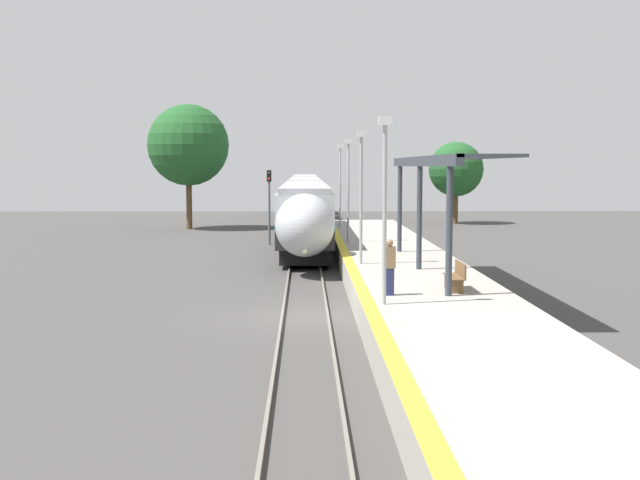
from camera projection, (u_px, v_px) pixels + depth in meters
name	position (u px, v px, depth m)	size (l,w,h in m)	color
ground_plane	(305.00, 317.00, 25.61)	(120.00, 120.00, 0.00)	#423F3D
rail_left	(282.00, 315.00, 25.59)	(0.08, 90.00, 0.15)	slate
rail_right	(327.00, 315.00, 25.62)	(0.08, 90.00, 0.15)	slate
train	(305.00, 198.00, 65.34)	(2.73, 64.83, 3.80)	black
platform_right	(429.00, 302.00, 25.64)	(4.77, 64.00, 0.98)	#9E998E
platform_bench	(457.00, 275.00, 24.80)	(0.44, 1.64, 0.89)	brown
person_waiting	(389.00, 266.00, 23.83)	(0.36, 0.22, 1.68)	navy
railway_signal	(269.00, 199.00, 48.89)	(0.28, 0.28, 4.56)	#59595E
lamppost_near	(385.00, 197.00, 22.08)	(0.36, 0.20, 5.21)	#9E9EA3
lamppost_mid	(361.00, 188.00, 31.34)	(0.36, 0.20, 5.21)	#9E9EA3
lamppost_far	(348.00, 183.00, 40.59)	(0.36, 0.20, 5.21)	#9E9EA3
lamppost_farthest	(340.00, 180.00, 49.84)	(0.36, 0.20, 5.21)	#9E9EA3
station_canopy	(435.00, 165.00, 29.62)	(2.02, 15.38, 4.20)	#333842
background_tree_left	(188.00, 145.00, 60.74)	(6.17, 6.17, 9.48)	brown
background_tree_right	(456.00, 169.00, 66.67)	(4.54, 4.54, 6.82)	brown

